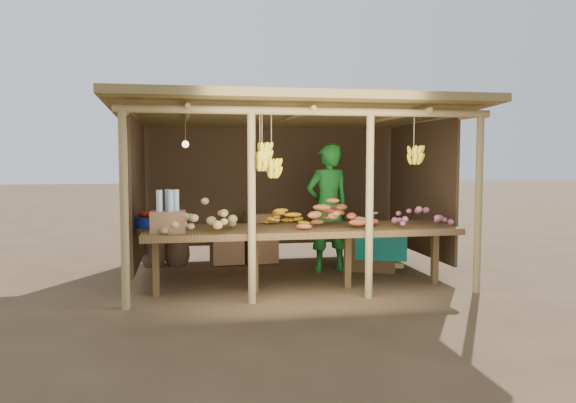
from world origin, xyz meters
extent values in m
plane|color=brown|center=(0.00, 0.00, 0.00)|extent=(60.00, 60.00, 0.00)
cylinder|color=tan|center=(-2.10, -1.50, 1.10)|extent=(0.09, 0.09, 2.20)
cylinder|color=tan|center=(2.10, -1.50, 1.10)|extent=(0.09, 0.09, 2.20)
cylinder|color=tan|center=(-2.10, 1.50, 1.10)|extent=(0.09, 0.09, 2.20)
cylinder|color=tan|center=(2.10, 1.50, 1.10)|extent=(0.09, 0.09, 2.20)
cylinder|color=tan|center=(-0.70, -1.50, 1.10)|extent=(0.09, 0.09, 2.20)
cylinder|color=tan|center=(0.70, -1.50, 1.10)|extent=(0.09, 0.09, 2.20)
cylinder|color=tan|center=(0.00, -1.50, 2.20)|extent=(4.40, 0.09, 0.09)
cylinder|color=tan|center=(0.00, 1.50, 2.20)|extent=(4.40, 0.09, 0.09)
cube|color=olive|center=(0.00, 0.00, 2.29)|extent=(4.70, 3.50, 0.28)
cube|color=#4A3522|center=(0.00, 1.48, 1.21)|extent=(4.20, 0.04, 1.98)
cube|color=#4A3522|center=(-2.08, 0.20, 1.21)|extent=(0.04, 2.40, 1.98)
cube|color=#4A3522|center=(2.08, 0.20, 1.21)|extent=(0.04, 2.40, 1.98)
cube|color=brown|center=(0.00, -0.95, 0.76)|extent=(3.90, 1.05, 0.08)
cube|color=brown|center=(-1.80, -0.95, 0.36)|extent=(0.08, 0.08, 0.72)
cube|color=brown|center=(-0.60, -0.95, 0.36)|extent=(0.08, 0.08, 0.72)
cube|color=brown|center=(0.60, -0.95, 0.36)|extent=(0.08, 0.08, 0.72)
cube|color=brown|center=(1.80, -0.95, 0.36)|extent=(0.08, 0.08, 0.72)
cylinder|color=navy|center=(-1.90, -0.61, 0.87)|extent=(0.37, 0.37, 0.13)
cube|color=brown|center=(-1.64, -1.15, 0.93)|extent=(0.41, 0.33, 0.25)
imported|color=#186C22|center=(0.62, 0.14, 0.94)|extent=(0.76, 0.58, 1.88)
cube|color=brown|center=(1.33, 0.12, 0.31)|extent=(0.84, 0.79, 0.62)
cube|color=#0B7F6E|center=(1.33, 0.12, 0.65)|extent=(0.94, 0.89, 0.06)
cube|color=brown|center=(-0.27, 0.92, 0.21)|extent=(0.53, 0.45, 0.39)
cube|color=brown|center=(-0.27, 0.92, 0.60)|extent=(0.53, 0.45, 0.39)
cube|color=brown|center=(-0.80, 0.92, 0.21)|extent=(0.53, 0.45, 0.39)
ellipsoid|color=#4A3522|center=(-1.93, 0.98, 0.23)|extent=(0.39, 0.39, 0.53)
ellipsoid|color=#4A3522|center=(-1.57, 0.98, 0.23)|extent=(0.39, 0.39, 0.53)
camera|label=1|loc=(-1.46, -7.81, 1.67)|focal=35.00mm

